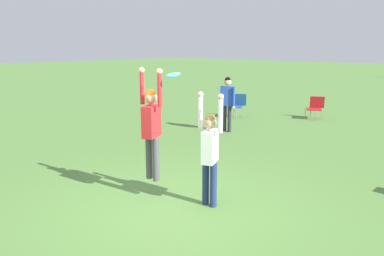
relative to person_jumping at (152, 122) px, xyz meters
name	(u,v)px	position (x,y,z in m)	size (l,w,h in m)	color
ground_plane	(171,207)	(0.55, -0.07, -1.41)	(120.00, 120.00, 0.00)	#56843D
person_jumping	(152,122)	(0.00, 0.00, 0.00)	(0.58, 0.47, 2.02)	#4C4C51
person_defending	(210,148)	(0.99, 0.44, -0.37)	(0.55, 0.44, 1.98)	navy
frisbee	(174,75)	(0.45, 0.12, 0.86)	(0.23, 0.22, 0.07)	#2D9EDB
camping_chair_1	(237,104)	(-3.69, 7.48, -0.88)	(0.73, 0.80, 0.91)	gray
camping_chair_3	(315,106)	(-1.34, 9.31, -0.94)	(0.72, 0.79, 0.85)	gray
person_spectator_near	(227,99)	(-2.41, 5.23, -0.33)	(0.60, 0.40, 1.77)	#2D2D38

